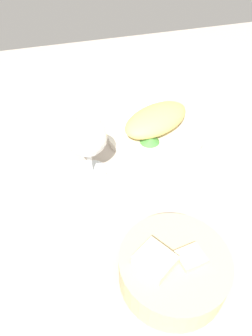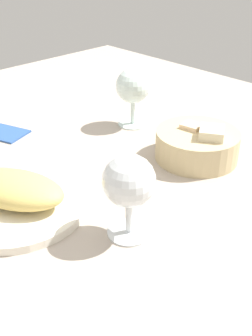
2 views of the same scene
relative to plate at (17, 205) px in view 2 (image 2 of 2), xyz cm
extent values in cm
cube|color=#AFA091|center=(-1.09, 13.84, -1.70)|extent=(140.00, 140.00, 2.00)
cylinder|color=silver|center=(0.00, 0.00, 0.00)|extent=(23.36, 23.36, 1.40)
ellipsoid|color=#D8BB62|center=(0.00, 0.00, 3.11)|extent=(19.68, 15.77, 4.82)
cone|color=#448A3C|center=(3.00, 4.43, 1.45)|extent=(4.47, 4.47, 1.50)
cylinder|color=tan|center=(9.84, 35.00, 2.16)|extent=(16.43, 16.43, 5.72)
cube|color=beige|center=(12.98, 34.90, 4.39)|extent=(6.50, 6.66, 5.02)
cube|color=beige|center=(7.77, 35.55, 4.02)|extent=(4.16, 3.85, 3.73)
cylinder|color=silver|center=(17.37, 8.70, -0.40)|extent=(6.56, 6.56, 0.60)
cylinder|color=silver|center=(17.37, 8.70, 2.34)|extent=(1.00, 1.00, 4.87)
sphere|color=silver|center=(17.37, 8.70, 8.64)|extent=(7.73, 7.73, 7.73)
cylinder|color=silver|center=(-10.57, 37.41, -0.40)|extent=(6.80, 6.80, 0.60)
cylinder|color=silver|center=(-10.57, 37.41, 2.37)|extent=(1.00, 1.00, 4.94)
sphere|color=silver|center=(-10.57, 37.41, 8.72)|extent=(7.76, 7.76, 7.76)
cube|color=#2F5499|center=(-27.60, 12.85, -0.30)|extent=(12.70, 10.26, 0.80)
camera|label=1|loc=(22.93, 54.98, 45.99)|focal=33.60mm
camera|label=2|loc=(52.40, -25.85, 39.40)|focal=44.22mm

